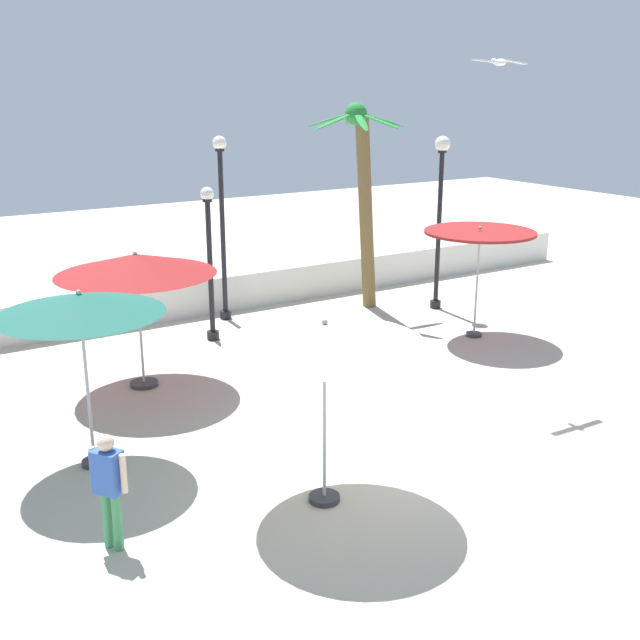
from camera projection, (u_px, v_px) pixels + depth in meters
name	position (u px, v px, depth m)	size (l,w,h in m)	color
ground_plane	(425.00, 453.00, 12.39)	(56.00, 56.00, 0.00)	beige
boundary_wall	(197.00, 298.00, 19.66)	(25.20, 0.30, 0.93)	silver
patio_umbrella_0	(325.00, 335.00, 10.26)	(2.75, 2.75, 2.69)	#333338
patio_umbrella_1	(80.00, 305.00, 11.26)	(2.47, 2.47, 2.80)	#333338
patio_umbrella_2	(480.00, 236.00, 17.45)	(2.51, 2.51, 2.60)	#333338
patio_umbrella_3	(136.00, 265.00, 14.46)	(3.02, 3.02, 2.68)	#333338
palm_tree_2	(363.00, 184.00, 19.53)	(2.66, 2.54, 5.24)	brown
lamp_post_0	(222.00, 217.00, 18.76)	(0.33, 0.33, 4.49)	black
lamp_post_1	(210.00, 259.00, 17.36)	(0.30, 0.30, 3.51)	black
lamp_post_2	(440.00, 202.00, 19.63)	(0.39, 0.39, 4.43)	black
guest_0	(109.00, 481.00, 9.58)	(0.40, 0.48, 1.57)	#3F8C59
seagull_2	(499.00, 62.00, 13.74)	(1.18, 0.38, 0.14)	white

